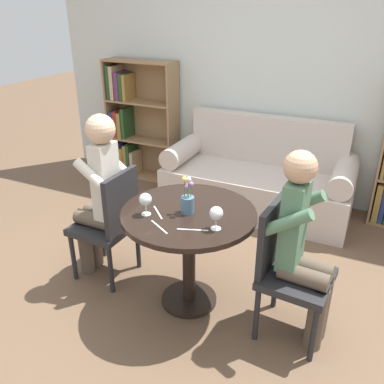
{
  "coord_description": "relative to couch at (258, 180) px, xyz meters",
  "views": [
    {
      "loc": [
        1.02,
        -2.12,
        1.99
      ],
      "look_at": [
        0.0,
        0.05,
        0.86
      ],
      "focal_mm": 38.0,
      "sensor_mm": 36.0,
      "label": 1
    }
  ],
  "objects": [
    {
      "name": "bookshelf_left",
      "position": [
        -1.64,
        0.27,
        0.35
      ],
      "size": [
        0.86,
        0.28,
        1.39
      ],
      "color": "#93704C",
      "rests_on": "ground_plane"
    },
    {
      "name": "round_table",
      "position": [
        0.0,
        -1.65,
        0.27
      ],
      "size": [
        0.9,
        0.9,
        0.74
      ],
      "color": "black",
      "rests_on": "ground_plane"
    },
    {
      "name": "person_right",
      "position": [
        0.75,
        -1.65,
        0.35
      ],
      "size": [
        0.43,
        0.36,
        1.26
      ],
      "rotation": [
        0.0,
        0.0,
        1.49
      ],
      "color": "brown",
      "rests_on": "ground_plane"
    },
    {
      "name": "couch",
      "position": [
        0.0,
        0.0,
        0.0
      ],
      "size": [
        1.87,
        0.8,
        0.92
      ],
      "color": "beige",
      "rests_on": "ground_plane"
    },
    {
      "name": "chair_left",
      "position": [
        -0.66,
        -1.63,
        0.18
      ],
      "size": [
        0.43,
        0.43,
        0.9
      ],
      "rotation": [
        0.0,
        0.0,
        -1.6
      ],
      "color": "#232326",
      "rests_on": "ground_plane"
    },
    {
      "name": "wine_glass_right",
      "position": [
        0.25,
        -1.78,
        0.53
      ],
      "size": [
        0.08,
        0.08,
        0.15
      ],
      "color": "white",
      "rests_on": "round_table"
    },
    {
      "name": "knife_right_setting",
      "position": [
        -0.08,
        -1.91,
        0.43
      ],
      "size": [
        0.17,
        0.11,
        0.0
      ],
      "color": "silver",
      "rests_on": "round_table"
    },
    {
      "name": "wine_glass_left",
      "position": [
        -0.23,
        -1.81,
        0.53
      ],
      "size": [
        0.08,
        0.08,
        0.15
      ],
      "color": "white",
      "rests_on": "round_table"
    },
    {
      "name": "ground_plane",
      "position": [
        0.0,
        -1.65,
        -0.31
      ],
      "size": [
        16.0,
        16.0,
        0.0
      ],
      "primitive_type": "plane",
      "color": "brown"
    },
    {
      "name": "back_wall",
      "position": [
        0.0,
        0.42,
        1.04
      ],
      "size": [
        5.2,
        0.05,
        2.7
      ],
      "color": "silver",
      "rests_on": "ground_plane"
    },
    {
      "name": "flower_vase",
      "position": [
        0.0,
        -1.67,
        0.52
      ],
      "size": [
        0.09,
        0.09,
        0.26
      ],
      "color": "slate",
      "rests_on": "round_table"
    },
    {
      "name": "person_left",
      "position": [
        -0.75,
        -1.62,
        0.39
      ],
      "size": [
        0.42,
        0.35,
        1.31
      ],
      "rotation": [
        0.0,
        0.0,
        -1.6
      ],
      "color": "brown",
      "rests_on": "ground_plane"
    },
    {
      "name": "fork_left_setting",
      "position": [
        -0.18,
        -1.75,
        0.43
      ],
      "size": [
        0.14,
        0.14,
        0.0
      ],
      "color": "silver",
      "rests_on": "round_table"
    },
    {
      "name": "chair_right",
      "position": [
        0.66,
        -1.63,
        0.18
      ],
      "size": [
        0.45,
        0.45,
        0.9
      ],
      "rotation": [
        0.0,
        0.0,
        1.49
      ],
      "color": "#232326",
      "rests_on": "ground_plane"
    },
    {
      "name": "knife_left_setting",
      "position": [
        0.12,
        -1.86,
        0.43
      ],
      "size": [
        0.18,
        0.07,
        0.0
      ],
      "color": "silver",
      "rests_on": "round_table"
    }
  ]
}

